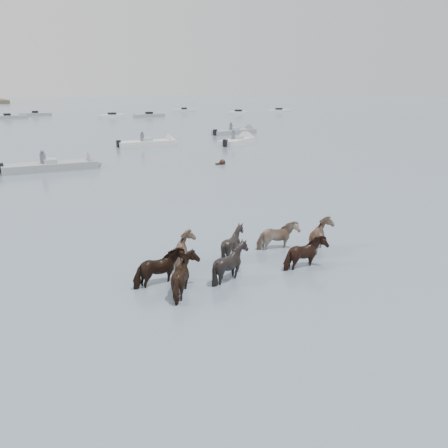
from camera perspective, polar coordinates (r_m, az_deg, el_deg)
ground at (r=13.14m, az=1.57°, el=-6.98°), size 400.00×400.00×0.00m
pony_herd at (r=13.91m, az=1.98°, el=-3.87°), size 7.24×3.08×1.29m
swimming_pony at (r=32.21m, az=-0.28°, el=7.52°), size 0.72×0.44×0.44m
motorboat_b at (r=32.04m, az=-19.08°, el=6.77°), size 6.43×2.09×1.92m
motorboat_c at (r=42.61m, az=-8.45°, el=9.79°), size 5.73×1.94×1.92m
motorboat_d at (r=44.09m, az=2.04°, el=10.19°), size 5.30×4.18×1.92m
motorboat_e at (r=52.61m, az=1.94°, el=11.26°), size 5.77×2.07×1.92m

